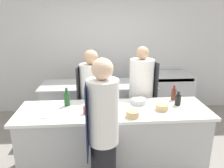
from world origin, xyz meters
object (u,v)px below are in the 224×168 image
at_px(stockpot, 99,80).
at_px(cup, 86,110).
at_px(bowl_ceramic_blue, 139,101).
at_px(chef_at_pass_far, 92,100).
at_px(bowl_prep_small, 133,114).
at_px(bottle_wine, 174,94).
at_px(bowl_mixing_large, 108,112).
at_px(chef_at_stove, 141,97).
at_px(bowl_wooden_salad, 162,107).
at_px(bottle_vinegar, 67,99).
at_px(chef_at_prep_near, 103,135).
at_px(oven_range, 169,94).
at_px(bottle_olive_oil, 178,100).

bearing_deg(stockpot, cup, -98.04).
bearing_deg(bowl_ceramic_blue, stockpot, 119.24).
relative_size(chef_at_pass_far, bowl_prep_small, 9.71).
distance_m(bottle_wine, bowl_mixing_large, 1.11).
relative_size(chef_at_stove, bowl_wooden_salad, 9.70).
relative_size(chef_at_pass_far, stockpot, 5.28).
relative_size(bottle_wine, stockpot, 0.73).
bearing_deg(bowl_wooden_salad, bowl_prep_small, -156.63).
distance_m(chef_at_stove, bottle_vinegar, 1.26).
height_order(bottle_wine, stockpot, bottle_wine).
relative_size(chef_at_prep_near, bowl_prep_small, 10.27).
bearing_deg(bottle_vinegar, chef_at_prep_near, -58.70).
relative_size(oven_range, chef_at_pass_far, 0.57).
distance_m(bottle_olive_oil, bowl_wooden_salad, 0.32).
bearing_deg(chef_at_pass_far, bowl_mixing_large, -149.96).
xyz_separation_m(bottle_olive_oil, bowl_ceramic_blue, (-0.54, 0.09, -0.04)).
bearing_deg(bottle_wine, oven_range, 73.01).
bearing_deg(chef_at_stove, bowl_wooden_salad, -4.39).
height_order(bottle_vinegar, bowl_wooden_salad, bottle_vinegar).
bearing_deg(chef_at_prep_near, bowl_mixing_large, -10.20).
height_order(chef_at_stove, cup, chef_at_stove).
bearing_deg(stockpot, chef_at_prep_near, -89.49).
height_order(chef_at_stove, bowl_ceramic_blue, chef_at_stove).
height_order(chef_at_pass_far, bowl_prep_small, chef_at_pass_far).
distance_m(bottle_wine, bowl_wooden_salad, 0.46).
distance_m(chef_at_prep_near, cup, 0.54).
bearing_deg(bottle_vinegar, stockpot, 65.14).
distance_m(bowl_mixing_large, cup, 0.28).
bearing_deg(chef_at_pass_far, stockpot, 1.28).
relative_size(chef_at_prep_near, bottle_vinegar, 6.60).
bearing_deg(chef_at_prep_near, bowl_wooden_salad, -56.55).
distance_m(chef_at_stove, cup, 1.17).
bearing_deg(bottle_vinegar, chef_at_stove, 22.72).
bearing_deg(oven_range, bottle_wine, -106.99).
xyz_separation_m(bottle_vinegar, bowl_prep_small, (0.86, -0.43, -0.06)).
distance_m(bowl_prep_small, bowl_wooden_salad, 0.47).
bearing_deg(chef_at_prep_near, bowl_ceramic_blue, -35.09).
xyz_separation_m(bottle_vinegar, bowl_wooden_salad, (1.29, -0.24, -0.06)).
bearing_deg(oven_range, cup, -133.43).
bearing_deg(chef_at_stove, bowl_prep_small, -32.70).
bearing_deg(bowl_wooden_salad, bowl_mixing_large, -173.57).
bearing_deg(stockpot, oven_range, 19.40).
relative_size(chef_at_prep_near, bowl_ceramic_blue, 8.10).
bearing_deg(bowl_ceramic_blue, bowl_wooden_salad, -41.86).
distance_m(bowl_prep_small, stockpot, 1.48).
height_order(bowl_mixing_large, bowl_ceramic_blue, bowl_ceramic_blue).
relative_size(bottle_olive_oil, bowl_mixing_large, 0.87).
xyz_separation_m(chef_at_stove, chef_at_pass_far, (-0.82, -0.06, -0.01)).
xyz_separation_m(bottle_vinegar, bowl_mixing_large, (0.56, -0.32, -0.08)).
bearing_deg(oven_range, chef_at_prep_near, -123.34).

